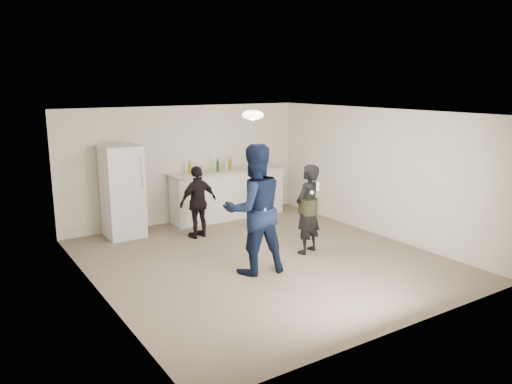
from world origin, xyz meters
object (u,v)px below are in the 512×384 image
shaker (202,169)px  woman (308,209)px  counter (228,195)px  man (254,209)px  spectator (198,202)px  fridge (123,192)px

shaker → woman: bearing=-76.3°
counter → shaker: (-0.66, -0.03, 0.65)m
man → spectator: size_ratio=1.46×
counter → man: bearing=-112.7°
counter → woman: bearing=-89.7°
shaker → woman: size_ratio=0.11×
counter → shaker: size_ratio=15.29×
counter → man: (-1.28, -3.07, 0.51)m
woman → counter: bearing=-109.0°
counter → shaker: shaker is taller
shaker → man: bearing=-101.6°
fridge → spectator: (1.20, -0.87, -0.19)m
fridge → spectator: 1.49m
fridge → shaker: 1.77m
fridge → spectator: fridge is taller
shaker → man: man is taller
shaker → woman: 2.88m
fridge → shaker: bearing=1.2°
shaker → spectator: spectator is taller
man → counter: bearing=-102.6°
woman → spectator: (-1.22, 1.87, -0.09)m
fridge → woman: size_ratio=1.13×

